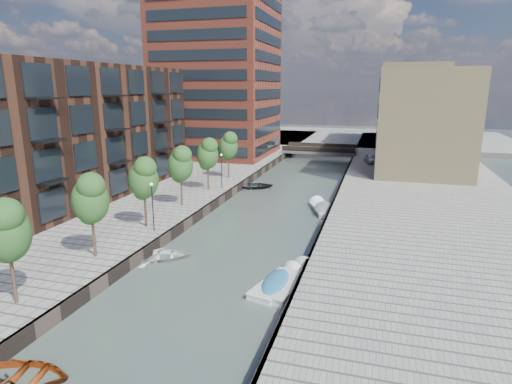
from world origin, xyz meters
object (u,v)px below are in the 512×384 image
at_px(tree_2, 90,197).
at_px(tree_3, 143,177).
at_px(tree_4, 180,163).
at_px(tree_1, 6,229).
at_px(tree_6, 228,145).
at_px(tree_5, 207,153).
at_px(motorboat_3, 279,283).
at_px(sloop_2, 22,381).
at_px(bridge, 320,150).
at_px(car, 372,158).
at_px(sloop_4, 254,188).
at_px(motorboat_2, 291,281).
at_px(motorboat_4, 322,208).
at_px(sloop_3, 162,259).

distance_m(tree_2, tree_3, 7.00).
xyz_separation_m(tree_3, tree_4, (0.00, 7.00, 0.00)).
xyz_separation_m(tree_1, tree_6, (0.00, 35.00, 0.00)).
relative_size(tree_2, tree_5, 1.00).
bearing_deg(tree_3, motorboat_3, -24.30).
distance_m(tree_4, sloop_2, 26.14).
relative_size(tree_1, sloop_2, 1.35).
bearing_deg(motorboat_3, bridge, 95.00).
height_order(tree_5, motorboat_3, tree_5).
bearing_deg(tree_6, car, 43.15).
bearing_deg(car, tree_4, -133.74).
bearing_deg(bridge, tree_4, -102.00).
distance_m(tree_2, sloop_4, 28.04).
relative_size(bridge, tree_3, 2.18).
bearing_deg(tree_6, motorboat_2, -62.24).
xyz_separation_m(tree_1, tree_3, (0.00, 14.00, 0.00)).
xyz_separation_m(tree_6, motorboat_4, (13.44, -8.43, -5.09)).
bearing_deg(tree_1, motorboat_2, 32.18).
bearing_deg(bridge, tree_5, -104.44).
bearing_deg(sloop_2, motorboat_4, -28.36).
height_order(bridge, tree_2, tree_2).
xyz_separation_m(sloop_4, car, (14.17, 17.43, 1.74)).
height_order(sloop_4, motorboat_4, motorboat_4).
bearing_deg(motorboat_4, tree_2, -124.48).
xyz_separation_m(motorboat_2, motorboat_4, (-0.40, 17.86, 0.10)).
distance_m(tree_6, sloop_3, 25.81).
relative_size(bridge, tree_2, 2.18).
bearing_deg(sloop_4, tree_5, 131.05).
bearing_deg(tree_5, motorboat_4, -6.09).
relative_size(tree_4, tree_5, 1.00).
bearing_deg(sloop_3, sloop_4, -23.10).
distance_m(bridge, sloop_3, 51.26).
xyz_separation_m(tree_3, tree_5, (0.00, 14.00, 0.00)).
xyz_separation_m(tree_5, tree_6, (0.00, 7.00, 0.00)).
bearing_deg(tree_3, tree_1, -90.00).
bearing_deg(bridge, car, -44.84).
bearing_deg(sloop_3, motorboat_4, -53.64).
relative_size(sloop_4, motorboat_2, 0.85).
xyz_separation_m(bridge, car, (9.33, -9.28, 0.35)).
bearing_deg(sloop_3, tree_1, 137.39).
relative_size(sloop_3, motorboat_3, 0.85).
xyz_separation_m(tree_2, motorboat_2, (13.84, 1.71, -5.20)).
distance_m(tree_4, sloop_4, 14.77).
bearing_deg(sloop_2, motorboat_3, -47.50).
bearing_deg(sloop_4, bridge, -28.98).
relative_size(sloop_4, motorboat_4, 0.91).
height_order(tree_3, sloop_4, tree_3).
bearing_deg(sloop_4, sloop_3, 161.08).
relative_size(sloop_2, motorboat_4, 0.79).
xyz_separation_m(bridge, sloop_4, (-4.84, -26.71, -1.39)).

